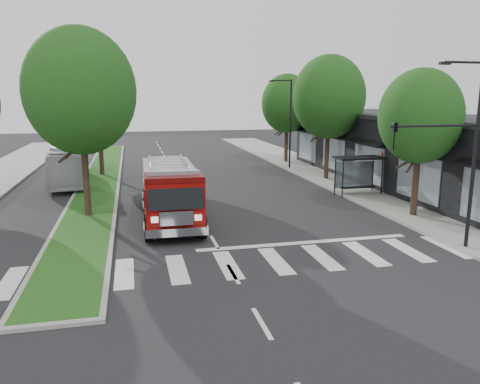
% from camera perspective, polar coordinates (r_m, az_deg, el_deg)
% --- Properties ---
extents(ground, '(140.00, 140.00, 0.00)m').
position_cam_1_polar(ground, '(21.59, -3.12, -6.14)').
color(ground, black).
rests_on(ground, ground).
extents(sidewalk_right, '(5.00, 80.00, 0.15)m').
position_cam_1_polar(sidewalk_right, '(34.84, 14.53, 0.50)').
color(sidewalk_right, gray).
rests_on(sidewalk_right, ground).
extents(median, '(3.00, 50.00, 0.15)m').
position_cam_1_polar(median, '(38.88, -16.58, 1.53)').
color(median, gray).
rests_on(median, ground).
extents(storefront_row, '(8.00, 30.00, 5.00)m').
position_cam_1_polar(storefront_row, '(36.78, 20.98, 4.50)').
color(storefront_row, black).
rests_on(storefront_row, ground).
extents(bus_shelter, '(3.20, 1.60, 2.61)m').
position_cam_1_polar(bus_shelter, '(32.31, 14.17, 3.20)').
color(bus_shelter, black).
rests_on(bus_shelter, ground).
extents(tree_right_near, '(4.40, 4.40, 8.05)m').
position_cam_1_polar(tree_right_near, '(26.86, 21.14, 8.57)').
color(tree_right_near, black).
rests_on(tree_right_near, ground).
extents(tree_right_mid, '(5.60, 5.60, 9.72)m').
position_cam_1_polar(tree_right_mid, '(37.40, 10.79, 11.30)').
color(tree_right_mid, black).
rests_on(tree_right_mid, ground).
extents(tree_right_far, '(5.00, 5.00, 8.73)m').
position_cam_1_polar(tree_right_far, '(46.74, 5.75, 10.68)').
color(tree_right_far, black).
rests_on(tree_right_far, ground).
extents(tree_median_near, '(5.80, 5.80, 10.16)m').
position_cam_1_polar(tree_median_near, '(26.37, -18.90, 11.53)').
color(tree_median_near, black).
rests_on(tree_median_near, ground).
extents(tree_median_far, '(5.60, 5.60, 9.72)m').
position_cam_1_polar(tree_median_far, '(40.33, -16.95, 11.02)').
color(tree_median_far, black).
rests_on(tree_median_far, ground).
extents(streetlight_right_near, '(4.08, 0.22, 8.00)m').
position_cam_1_polar(streetlight_right_near, '(21.37, 24.99, 5.40)').
color(streetlight_right_near, black).
rests_on(streetlight_right_near, ground).
extents(streetlight_right_far, '(2.11, 0.20, 8.00)m').
position_cam_1_polar(streetlight_right_far, '(42.62, 5.97, 8.76)').
color(streetlight_right_far, black).
rests_on(streetlight_right_far, ground).
extents(fire_engine, '(3.00, 9.30, 3.21)m').
position_cam_1_polar(fire_engine, '(25.24, -8.52, -0.03)').
color(fire_engine, '#4F0504').
rests_on(fire_engine, ground).
extents(city_bus, '(3.90, 10.88, 2.97)m').
position_cam_1_polar(city_bus, '(38.32, -20.49, 3.26)').
color(city_bus, silver).
rests_on(city_bus, ground).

